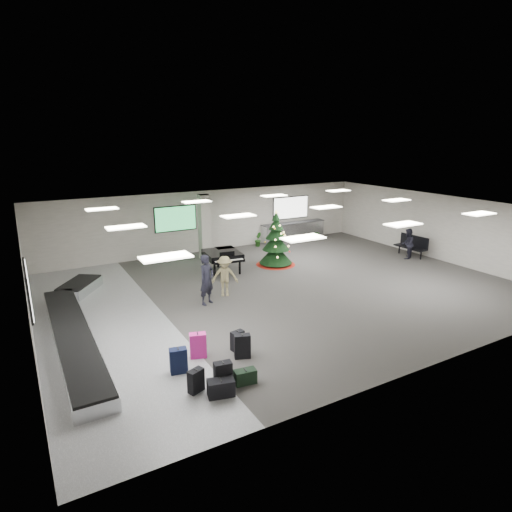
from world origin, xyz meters
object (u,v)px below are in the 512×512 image
baggage_carousel (75,325)px  traveler_b (225,276)px  traveler_bench (407,244)px  pink_suitcase (198,345)px  grand_piano (223,255)px  traveler_a (207,280)px  potted_plant_left (258,239)px  bench (412,245)px  christmas_tree (276,246)px  potted_plant_right (315,231)px  service_counter (293,231)px

baggage_carousel → traveler_b: traveler_b is taller
traveler_b → traveler_bench: size_ratio=1.03×
traveler_b → traveler_bench: (10.14, 0.21, -0.02)m
pink_suitcase → grand_piano: (3.92, 6.70, 0.42)m
traveler_a → potted_plant_left: 8.74m
grand_piano → bench: bearing=-6.8°
christmas_tree → grand_piano: christmas_tree is taller
christmas_tree → potted_plant_left: christmas_tree is taller
pink_suitcase → potted_plant_left: (7.61, 10.00, 0.03)m
traveler_b → potted_plant_right: bearing=56.6°
baggage_carousel → pink_suitcase: 4.40m
christmas_tree → grand_piano: 2.68m
pink_suitcase → traveler_bench: bearing=34.9°
grand_piano → traveler_a: size_ratio=1.12×
pink_suitcase → traveler_a: traveler_a is taller
baggage_carousel → potted_plant_left: size_ratio=12.65×
bench → traveler_bench: (-0.57, -0.19, 0.16)m
baggage_carousel → grand_piano: (6.67, 3.28, 0.56)m
traveler_bench → potted_plant_left: bearing=-78.0°
christmas_tree → potted_plant_right: bearing=35.2°
pink_suitcase → bench: 14.10m
bench → traveler_bench: bearing=-163.2°
service_counter → christmas_tree: (-3.50, -3.67, 0.37)m
traveler_b → bench: bearing=24.4°
baggage_carousel → potted_plant_left: bearing=32.4°
potted_plant_right → grand_piano: bearing=-156.6°
service_counter → traveler_a: 10.64m
christmas_tree → potted_plant_left: (1.03, 3.51, -0.53)m
baggage_carousel → potted_plant_right: 15.77m
pink_suitcase → potted_plant_right: size_ratio=0.82×
service_counter → traveler_bench: 6.61m
grand_piano → bench: 9.78m
baggage_carousel → traveler_a: traveler_a is taller
grand_piano → traveler_bench: 9.28m
pink_suitcase → baggage_carousel: bearing=145.8°
baggage_carousel → bench: (16.17, 0.92, 0.39)m
pink_suitcase → bench: bearing=34.9°
pink_suitcase → potted_plant_right: 15.30m
bench → potted_plant_right: bench is taller
grand_piano → bench: size_ratio=1.22×
bench → potted_plant_left: size_ratio=2.22×
traveler_bench → baggage_carousel: bearing=-27.1°
christmas_tree → traveler_a: 5.65m
traveler_b → potted_plant_left: bearing=73.2°
pink_suitcase → christmas_tree: 9.26m
pink_suitcase → bench: size_ratio=0.43×
bench → potted_plant_left: bench is taller
grand_piano → potted_plant_left: grand_piano is taller
christmas_tree → potted_plant_left: size_ratio=3.47×
pink_suitcase → potted_plant_left: potted_plant_left is taller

